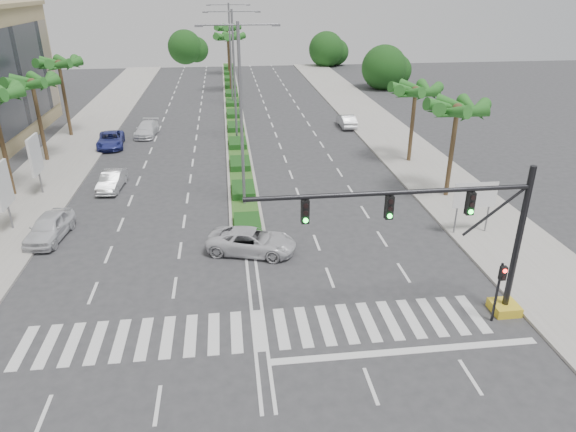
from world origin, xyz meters
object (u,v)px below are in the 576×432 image
Objects in this scene: car_right at (346,121)px; car_parked_b at (112,181)px; car_parked_a at (49,227)px; car_parked_d at (147,129)px; car_crossing at (252,241)px; car_parked_c at (111,140)px.

car_parked_b is at bearing 35.71° from car_right.
car_parked_d is at bearing 89.22° from car_parked_a.
car_crossing reaches higher than car_right.
car_crossing is at bearing -8.65° from car_parked_a.
car_right is (20.73, 0.83, 0.01)m from car_parked_d.
car_parked_d is at bearing 1.90° from car_right.
car_parked_a is at bearing 92.06° from car_crossing.
car_parked_b is 0.87× the size of car_parked_d.
car_parked_b is 26.53m from car_right.
car_parked_a reaches higher than car_parked_c.
car_parked_b is 14.82m from car_parked_d.
car_crossing reaches higher than car_parked_c.
car_parked_b is 0.81× the size of car_crossing.
car_parked_a is at bearing -96.21° from car_parked_c.
car_parked_b is at bearing -87.89° from car_parked_d.
car_crossing is (9.04, -26.01, 0.02)m from car_parked_d.
car_parked_d is 20.74m from car_right.
car_parked_d is 27.54m from car_crossing.
car_parked_b is 0.82× the size of car_parked_c.
car_parked_d is (0.71, 14.80, 0.01)m from car_parked_b.
car_parked_a is 0.96× the size of car_parked_d.
car_parked_a is 22.99m from car_parked_d.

